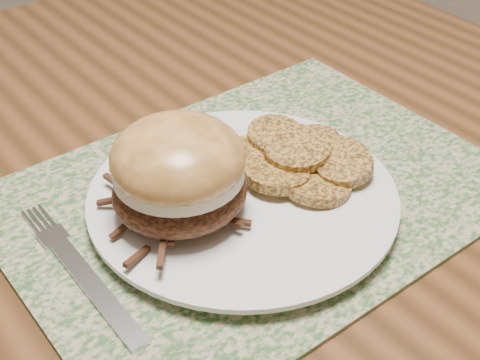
# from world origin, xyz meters

# --- Properties ---
(placemat) EXTENTS (0.45, 0.33, 0.00)m
(placemat) POSITION_xyz_m (0.27, -0.10, 0.75)
(placemat) COLOR #385C2F
(placemat) RESTS_ON dining_table
(dinner_plate) EXTENTS (0.26, 0.26, 0.02)m
(dinner_plate) POSITION_xyz_m (0.25, -0.11, 0.76)
(dinner_plate) COLOR white
(dinner_plate) RESTS_ON placemat
(pork_sandwich) EXTENTS (0.12, 0.12, 0.09)m
(pork_sandwich) POSITION_xyz_m (0.19, -0.10, 0.81)
(pork_sandwich) COLOR black
(pork_sandwich) RESTS_ON dinner_plate
(roasted_potatoes) EXTENTS (0.13, 0.15, 0.03)m
(roasted_potatoes) POSITION_xyz_m (0.32, -0.11, 0.78)
(roasted_potatoes) COLOR #AB7C32
(roasted_potatoes) RESTS_ON dinner_plate
(fork) EXTENTS (0.02, 0.19, 0.00)m
(fork) POSITION_xyz_m (0.10, -0.10, 0.76)
(fork) COLOR silver
(fork) RESTS_ON placemat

